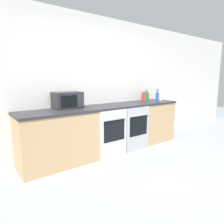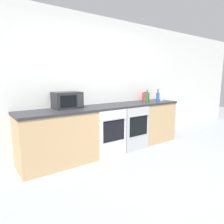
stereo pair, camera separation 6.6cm
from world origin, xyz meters
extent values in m
plane|color=gray|center=(0.00, 0.00, 0.00)|extent=(16.00, 16.00, 0.00)
cube|color=silver|center=(0.00, 1.97, 1.30)|extent=(10.00, 0.06, 2.60)
cube|color=tan|center=(0.00, 1.62, 0.43)|extent=(3.32, 0.64, 0.86)
cube|color=#28282D|center=(0.00, 1.62, 0.88)|extent=(3.34, 0.66, 0.04)
cube|color=silver|center=(-0.12, 1.28, 0.43)|extent=(0.57, 0.03, 0.86)
cube|color=black|center=(-0.12, 1.27, 0.50)|extent=(0.46, 0.01, 0.38)
cylinder|color=silver|center=(-0.12, 1.24, 0.72)|extent=(0.47, 0.02, 0.02)
cube|color=#A8AAAF|center=(0.48, 1.28, 0.43)|extent=(0.57, 0.03, 0.86)
cube|color=black|center=(0.48, 1.27, 0.50)|extent=(0.46, 0.01, 0.38)
cylinder|color=#A8AAAF|center=(0.48, 1.24, 0.72)|extent=(0.47, 0.02, 0.02)
cube|color=#232326|center=(-0.77, 1.75, 1.04)|extent=(0.47, 0.32, 0.28)
cube|color=black|center=(-0.82, 1.59, 1.04)|extent=(0.28, 0.01, 0.19)
cube|color=#2D2D33|center=(-0.60, 1.59, 1.04)|extent=(0.10, 0.01, 0.23)
cylinder|color=#234793|center=(1.14, 1.39, 1.01)|extent=(0.07, 0.07, 0.21)
cylinder|color=#234793|center=(1.14, 1.39, 1.15)|extent=(0.03, 0.03, 0.08)
cylinder|color=silver|center=(1.51, 1.60, 0.98)|extent=(0.07, 0.07, 0.15)
cylinder|color=silver|center=(1.51, 1.60, 1.08)|extent=(0.03, 0.03, 0.06)
cylinder|color=#19722D|center=(1.01, 1.57, 1.00)|extent=(0.07, 0.07, 0.19)
cylinder|color=#19722D|center=(1.01, 1.57, 1.13)|extent=(0.03, 0.03, 0.07)
cylinder|color=#B2332D|center=(1.16, 1.76, 1.00)|extent=(0.17, 0.17, 0.19)
cylinder|color=#262628|center=(1.16, 1.76, 1.10)|extent=(0.09, 0.09, 0.01)
camera|label=1|loc=(-2.21, -1.45, 1.42)|focal=32.00mm
camera|label=2|loc=(-2.16, -1.49, 1.42)|focal=32.00mm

